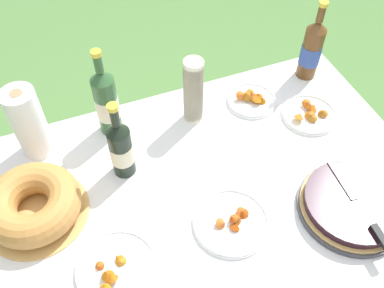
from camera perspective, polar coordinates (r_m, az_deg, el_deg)
The scene contains 15 objects.
ground_plane at distance 2.04m, azimuth 1.37°, elevation -17.73°, with size 16.00×16.00×0.00m, color #568442.
garden_table at distance 1.46m, azimuth 1.85°, elevation -8.29°, with size 1.47×0.98×0.72m.
tablecloth at distance 1.41m, azimuth 1.90°, elevation -7.07°, with size 1.48×0.99×0.10m.
berry_tart at distance 1.44m, azimuth 20.57°, elevation -7.60°, with size 0.34×0.34×0.06m.
serving_knife at distance 1.40m, azimuth 21.56°, elevation -7.77°, with size 0.05×0.38×0.01m.
bundt_cake at distance 1.41m, azimuth -20.44°, elevation -7.55°, with size 0.33×0.33×0.11m.
cup_stack at distance 1.52m, azimuth 0.18°, elevation 7.06°, with size 0.07×0.07×0.27m.
cider_bottle_green at distance 1.50m, azimuth -11.32°, elevation 5.49°, with size 0.08×0.08×0.36m.
cider_bottle_amber at distance 1.77m, azimuth 15.65°, elevation 12.04°, with size 0.08×0.08×0.34m.
juice_bottle_red at distance 1.38m, azimuth -9.46°, elevation -0.57°, with size 0.08×0.08×0.31m.
snack_plate_near at distance 1.67m, azimuth 7.94°, elevation 5.93°, with size 0.19×0.19×0.06m.
snack_plate_left at distance 1.29m, azimuth -10.10°, elevation -16.01°, with size 0.24×0.24×0.05m.
snack_plate_right at distance 1.34m, azimuth 5.32°, elevation -10.28°, with size 0.24×0.24×0.05m.
snack_plate_far at distance 1.67m, azimuth 15.38°, elevation 3.90°, with size 0.21×0.21×0.06m.
paper_towel_roll at distance 1.51m, azimuth -20.94°, elevation 2.65°, with size 0.11×0.11×0.27m.
Camera 1 is at (-0.32, -0.69, 1.90)m, focal length 40.00 mm.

